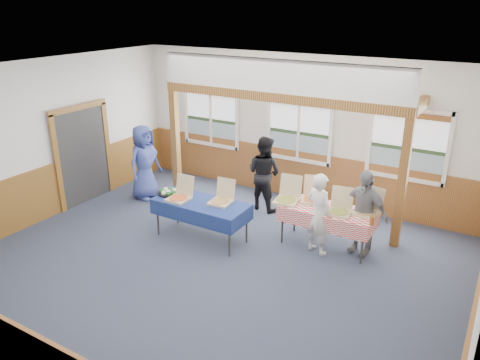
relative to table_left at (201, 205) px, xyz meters
name	(u,v)px	position (x,y,z in m)	size (l,w,h in m)	color
floor	(212,265)	(0.70, -0.71, -0.70)	(8.00, 8.00, 0.00)	#282E41
ceiling	(207,75)	(0.70, -0.71, 2.50)	(8.00, 8.00, 0.00)	white
wall_back	(300,129)	(0.70, 2.79, 0.90)	(8.00, 8.00, 0.00)	silver
wall_front	(9,286)	(0.70, -4.21, 0.90)	(8.00, 8.00, 0.00)	silver
wall_left	(43,141)	(-3.30, -0.71, 0.90)	(8.00, 8.00, 0.00)	silver
wainscot_back	(297,174)	(0.70, 2.77, -0.15)	(7.98, 0.05, 1.10)	brown
wainscot_left	(52,190)	(-3.28, -0.71, -0.15)	(0.05, 6.98, 1.10)	brown
wainscot_right	(473,313)	(4.67, -0.71, -0.15)	(0.05, 6.98, 1.10)	brown
cased_opening	(83,156)	(-3.26, 0.19, 0.35)	(0.06, 1.30, 2.10)	#2D2D2D
window_left	(211,113)	(-1.60, 2.75, 0.98)	(1.56, 0.10, 1.46)	white
window_mid	(299,126)	(0.70, 2.75, 0.98)	(1.56, 0.10, 1.46)	white
window_right	(408,141)	(3.00, 2.75, 0.98)	(1.56, 0.10, 1.46)	white
post_left	(176,143)	(-1.80, 1.59, 0.50)	(0.15, 0.15, 2.40)	#542E12
post_right	(402,185)	(3.20, 1.59, 0.50)	(0.15, 0.15, 2.40)	#542E12
cross_beam	(276,97)	(0.70, 1.59, 1.79)	(5.15, 0.18, 0.18)	#542E12
table_left	(201,205)	(0.00, 0.00, 0.00)	(1.93, 1.27, 0.76)	#2D2D2D
table_right	(327,212)	(2.12, 0.91, 0.00)	(1.72, 0.85, 0.76)	#2D2D2D
pizza_box_a	(180,196)	(-0.40, -0.11, 0.12)	(0.40, 0.48, 0.42)	#CBB487
pizza_box_b	(221,199)	(0.35, 0.16, 0.12)	(0.41, 0.48, 0.41)	#CBB487
pizza_box_c	(287,198)	(1.36, 0.81, 0.13)	(0.47, 0.55, 0.45)	#CBB487
pizza_box_d	(313,197)	(1.75, 1.10, 0.12)	(0.51, 0.57, 0.42)	#CBB487
pizza_box_e	(340,210)	(2.36, 0.83, 0.12)	(0.45, 0.52, 0.42)	#CBB487
pizza_box_f	(367,210)	(2.77, 1.05, 0.12)	(0.48, 0.55, 0.43)	#CBB487
veggie_tray	(169,192)	(-0.75, 0.00, 0.09)	(0.43, 0.43, 0.10)	black
drink_glass	(372,221)	(2.97, 0.66, 0.13)	(0.07, 0.07, 0.15)	#9D511A
woman_white	(319,214)	(2.06, 0.64, 0.05)	(0.54, 0.36, 1.49)	white
woman_black	(264,173)	(0.34, 1.84, 0.11)	(0.78, 0.61, 1.61)	black
man_blue	(144,162)	(-2.24, 1.00, 0.15)	(0.83, 0.54, 1.69)	#3D4C98
person_grey	(363,212)	(2.71, 1.04, 0.07)	(0.90, 0.38, 1.54)	gray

